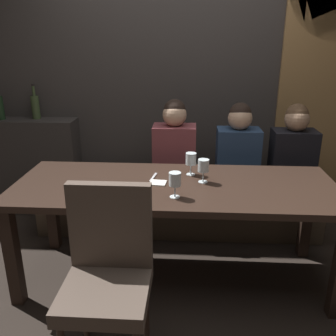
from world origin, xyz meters
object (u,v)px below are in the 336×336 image
object	(u,v)px
diner_bearded	(238,148)
espresso_cup	(133,193)
dining_table	(175,196)
diner_redhead	(174,146)
wine_glass_far_right	(203,167)
banquette_bench	(178,207)
wine_bottle_dark_red	(0,107)
fork_on_table	(153,177)
wine_glass_end_left	(191,160)
diner_far_end	(293,150)
wine_glass_center_back	(175,180)
chair_near_side	(108,267)
wine_bottle_pale_label	(35,106)

from	to	relation	value
diner_bearded	espresso_cup	size ratio (longest dim) A/B	6.10
dining_table	diner_redhead	distance (m)	0.70
diner_bearded	wine_glass_far_right	world-z (taller)	diner_bearded
banquette_bench	wine_bottle_dark_red	xyz separation A→B (m)	(-1.70, 0.32, 0.84)
dining_table	wine_glass_far_right	size ratio (longest dim) A/B	13.41
dining_table	fork_on_table	distance (m)	0.21
wine_glass_far_right	diner_redhead	bearing A→B (deg)	109.54
espresso_cup	wine_glass_end_left	bearing A→B (deg)	49.10
diner_redhead	banquette_bench	bearing A→B (deg)	31.75
dining_table	diner_bearded	bearing A→B (deg)	54.12
wine_glass_end_left	espresso_cup	xyz separation A→B (m)	(-0.36, -0.42, -0.09)
fork_on_table	banquette_bench	bearing A→B (deg)	83.89
wine_glass_end_left	fork_on_table	size ratio (longest dim) A/B	0.96
banquette_bench	wine_glass_far_right	distance (m)	0.93
diner_bearded	wine_glass_end_left	xyz separation A→B (m)	(-0.40, -0.51, 0.06)
diner_far_end	wine_bottle_dark_red	world-z (taller)	wine_bottle_dark_red
wine_glass_far_right	wine_glass_center_back	world-z (taller)	same
diner_far_end	diner_bearded	bearing A→B (deg)	177.72
diner_redhead	diner_far_end	xyz separation A→B (m)	(1.00, 0.00, -0.01)
wine_glass_far_right	wine_glass_center_back	distance (m)	0.32
chair_near_side	wine_glass_end_left	bearing A→B (deg)	65.04
banquette_bench	diner_redhead	bearing A→B (deg)	-148.25
diner_far_end	espresso_cup	world-z (taller)	diner_far_end
diner_far_end	wine_bottle_dark_red	size ratio (longest dim) A/B	2.25
diner_far_end	diner_redhead	bearing A→B (deg)	-179.91
diner_far_end	wine_glass_far_right	world-z (taller)	diner_far_end
diner_bearded	wine_glass_center_back	distance (m)	1.05
wine_bottle_dark_red	wine_bottle_pale_label	bearing A→B (deg)	9.30
diner_redhead	wine_glass_far_right	size ratio (longest dim) A/B	4.63
chair_near_side	wine_bottle_dark_red	world-z (taller)	wine_bottle_dark_red
dining_table	wine_glass_end_left	world-z (taller)	wine_glass_end_left
espresso_cup	wine_bottle_pale_label	bearing A→B (deg)	130.83
fork_on_table	wine_glass_center_back	bearing A→B (deg)	-54.14
diner_bearded	banquette_bench	bearing A→B (deg)	179.71
diner_redhead	diner_far_end	size ratio (longest dim) A/B	1.04
dining_table	wine_glass_center_back	size ratio (longest dim) A/B	13.41
chair_near_side	diner_redhead	distance (m)	1.45
wine_glass_center_back	banquette_bench	bearing A→B (deg)	90.46
wine_glass_end_left	dining_table	bearing A→B (deg)	-119.61
banquette_bench	chair_near_side	size ratio (longest dim) A/B	2.55
diner_redhead	wine_bottle_pale_label	size ratio (longest dim) A/B	2.33
banquette_bench	chair_near_side	xyz separation A→B (m)	(-0.32, -1.42, 0.33)
wine_bottle_pale_label	wine_glass_end_left	world-z (taller)	wine_bottle_pale_label
banquette_bench	wine_bottle_pale_label	distance (m)	1.66
wine_glass_center_back	espresso_cup	xyz separation A→B (m)	(-0.26, -0.01, -0.09)
diner_bearded	wine_bottle_dark_red	bearing A→B (deg)	171.78
chair_near_side	fork_on_table	size ratio (longest dim) A/B	5.76
diner_redhead	wine_bottle_dark_red	distance (m)	1.72
banquette_bench	dining_table	bearing A→B (deg)	-90.00
chair_near_side	wine_bottle_dark_red	bearing A→B (deg)	128.58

